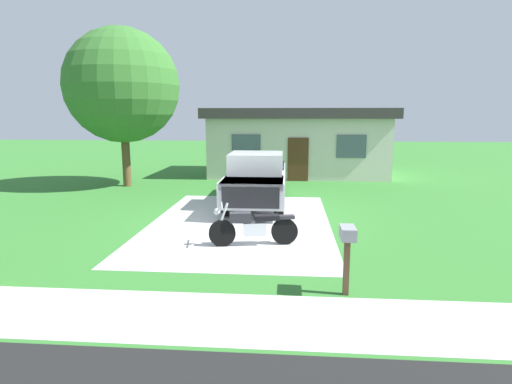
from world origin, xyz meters
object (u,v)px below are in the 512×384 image
pickup_truck (257,178)px  neighbor_house (297,141)px  shade_tree (122,86)px  motorcycle (253,227)px  mailbox (347,242)px

pickup_truck → neighbor_house: bearing=79.1°
shade_tree → neighbor_house: shade_tree is taller
neighbor_house → motorcycle: bearing=-95.6°
pickup_truck → neighbor_house: (1.56, 8.11, 0.84)m
motorcycle → pickup_truck: 4.91m
motorcycle → mailbox: bearing=-55.5°
pickup_truck → motorcycle: bearing=-86.8°
motorcycle → neighbor_house: 13.12m
mailbox → pickup_truck: bearing=105.9°
neighbor_house → shade_tree: bearing=-149.1°
motorcycle → pickup_truck: (-0.27, 4.88, 0.48)m
motorcycle → pickup_truck: pickup_truck is taller
pickup_truck → mailbox: bearing=-74.1°
motorcycle → shade_tree: 11.28m
mailbox → neighbor_house: size_ratio=0.13×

